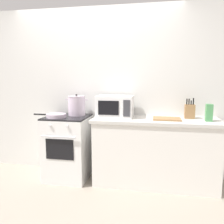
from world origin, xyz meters
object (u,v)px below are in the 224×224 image
stock_pot (77,106)px  knife_block (190,111)px  microwave (115,106)px  pasta_box (209,113)px  frying_pan (56,116)px  cutting_board (167,119)px  stove (68,147)px

stock_pot → knife_block: 1.60m
stock_pot → microwave: 0.58m
knife_block → pasta_box: 0.27m
stock_pot → pasta_box: size_ratio=1.54×
frying_pan → knife_block: 1.84m
stock_pot → cutting_board: bearing=-5.2°
stock_pot → microwave: size_ratio=0.68×
stove → cutting_board: cutting_board is taller
frying_pan → knife_block: (1.82, 0.26, 0.07)m
stove → stock_pot: (0.11, 0.12, 0.60)m
stock_pot → cutting_board: stock_pot is taller
frying_pan → microwave: size_ratio=0.95×
stock_pot → knife_block: stock_pot is taller
microwave → cutting_board: (0.71, -0.08, -0.14)m
frying_pan → pasta_box: bearing=2.5°
cutting_board → knife_block: size_ratio=1.29×
stove → cutting_board: 1.47m
cutting_board → pasta_box: bearing=-3.3°
stove → knife_block: knife_block is taller
frying_pan → pasta_box: 2.04m
stock_pot → pasta_box: stock_pot is taller
stock_pot → frying_pan: stock_pot is taller
microwave → frying_pan: bearing=-166.4°
knife_block → frying_pan: bearing=-172.0°
stove → microwave: bearing=6.6°
stove → cutting_board: bearing=0.0°
stove → knife_block: bearing=4.7°
stock_pot → pasta_box: bearing=-4.6°
knife_block → pasta_box: bearing=-38.7°
frying_pan → pasta_box: (2.04, 0.09, 0.08)m
stove → microwave: microwave is taller
cutting_board → pasta_box: size_ratio=1.64×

